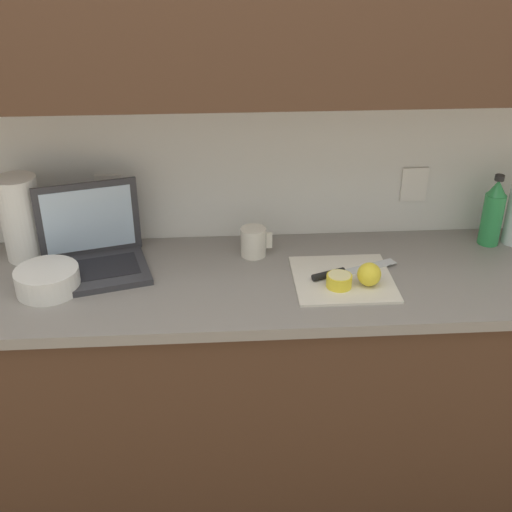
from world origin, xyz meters
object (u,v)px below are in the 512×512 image
Objects in this scene: cutting_board at (343,279)px; lemon_half_cut at (339,281)px; bowl_white at (48,280)px; paper_towel_roll at (22,218)px; laptop at (94,250)px; measuring_cup at (254,242)px; bottle_green_soda at (493,213)px; lemon_whole_beside at (369,274)px; knife at (340,272)px.

lemon_half_cut is (-0.02, -0.05, 0.02)m from cutting_board.
bowl_white is 0.68× the size of paper_towel_roll.
cutting_board is at bearing -24.60° from laptop.
laptop is at bearing -174.31° from measuring_cup.
cutting_board is 0.60m from bottle_green_soda.
knife is at bearing 138.01° from lemon_whole_beside.
cutting_board is at bearing 66.31° from lemon_half_cut.
measuring_cup is 0.37× the size of paper_towel_roll.
laptop is 0.18m from bowl_white.
paper_towel_roll reaches higher than lemon_whole_beside.
bottle_green_soda reaches higher than knife.
bottle_green_soda is (0.48, 0.26, 0.07)m from lemon_whole_beside.
lemon_whole_beside is (0.09, 0.00, 0.02)m from lemon_half_cut.
laptop is 0.79m from cutting_board.
measuring_cup reaches higher than cutting_board.
bowl_white is (-0.87, 0.05, 0.01)m from lemon_half_cut.
paper_towel_roll is (-0.23, 0.09, 0.08)m from laptop.
lemon_whole_beside is (0.84, -0.18, -0.02)m from laptop.
paper_towel_roll is at bearing 147.29° from knife.
cutting_board is 1.05× the size of knife.
cutting_board is 4.22× the size of lemon_whole_beside.
bowl_white is at bearing 177.48° from lemon_whole_beside.
laptop is at bearing 150.14° from knife.
paper_towel_roll is at bearing 117.26° from bowl_white.
lemon_whole_beside is at bearing 2.84° from lemon_half_cut.
bowl_white is (-0.89, -0.00, 0.03)m from cutting_board.
bottle_green_soda reaches higher than measuring_cup.
lemon_half_cut is (-0.02, -0.07, 0.01)m from knife.
laptop is at bearing 170.26° from cutting_board.
bottle_green_soda is at bearing 25.43° from lemon_half_cut.
bottle_green_soda reaches higher than lemon_whole_beside.
lemon_whole_beside is 0.69× the size of measuring_cup.
bottle_green_soda is at bearing 8.80° from bowl_white.
bottle_green_soda reaches higher than lemon_half_cut.
cutting_board is 2.93× the size of measuring_cup.
laptop is at bearing 49.47° from bowl_white.
cutting_board is 3.95× the size of lemon_half_cut.
bottle_green_soda is 2.39× the size of measuring_cup.
bottle_green_soda is at bearing -0.01° from paper_towel_roll.
paper_towel_roll is (-1.55, 0.00, 0.03)m from bottle_green_soda.
paper_towel_roll is (-1.01, 0.22, 0.14)m from cutting_board.
bowl_white is (-0.96, 0.04, -0.01)m from lemon_whole_beside.
bowl_white reaches higher than lemon_half_cut.
laptop reaches higher than measuring_cup.
bowl_white is (-1.44, -0.22, -0.08)m from bottle_green_soda.
laptop reaches higher than lemon_whole_beside.
measuring_cup is 0.55× the size of bowl_white.
paper_towel_roll is (-0.74, 0.03, 0.09)m from measuring_cup.
laptop reaches higher than bowl_white.
paper_towel_roll is (-1.00, 0.20, 0.12)m from knife.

